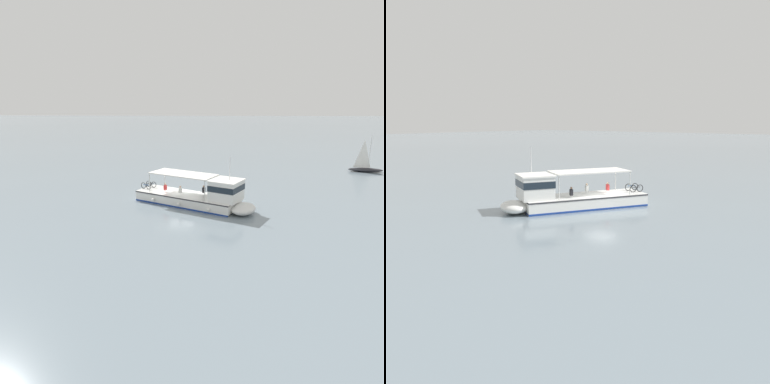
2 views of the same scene
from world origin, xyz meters
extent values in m
plane|color=gray|center=(0.00, 0.00, 0.00)|extent=(400.00, 400.00, 0.00)
cube|color=white|center=(1.34, 0.58, 0.55)|extent=(7.97, 11.02, 1.10)
ellipsoid|color=white|center=(4.30, 6.03, 0.55)|extent=(3.64, 3.34, 1.01)
cube|color=navy|center=(1.34, 0.58, 0.10)|extent=(8.01, 11.04, 0.16)
cube|color=#2D2D33|center=(1.34, 0.58, 1.02)|extent=(8.02, 11.05, 0.10)
cube|color=white|center=(3.44, 4.45, 2.05)|extent=(3.63, 3.58, 1.90)
cube|color=#19232D|center=(3.44, 4.45, 2.38)|extent=(3.71, 3.65, 0.56)
cube|color=white|center=(3.44, 4.45, 3.06)|extent=(3.85, 3.80, 0.12)
cube|color=white|center=(1.13, 0.19, 3.15)|extent=(5.79, 7.29, 0.10)
cylinder|color=silver|center=(1.48, 3.69, 2.10)|extent=(0.08, 0.08, 2.00)
cylinder|color=silver|center=(3.87, 2.39, 2.10)|extent=(0.08, 0.08, 2.00)
cylinder|color=silver|center=(-1.62, -2.02, 2.10)|extent=(0.08, 0.08, 2.00)
cylinder|color=silver|center=(0.77, -3.32, 2.10)|extent=(0.08, 0.08, 2.00)
cylinder|color=silver|center=(3.59, 4.71, 4.22)|extent=(0.06, 0.06, 2.20)
sphere|color=white|center=(4.53, 2.72, 0.50)|extent=(0.36, 0.36, 0.36)
sphere|color=white|center=(2.95, -0.18, 0.50)|extent=(0.36, 0.36, 0.36)
sphere|color=white|center=(1.47, -2.90, 0.50)|extent=(0.36, 0.36, 0.36)
torus|color=black|center=(-1.23, -3.20, 1.43)|extent=(0.37, 0.61, 0.66)
torus|color=black|center=(-1.56, -3.81, 1.43)|extent=(0.37, 0.61, 0.66)
cylinder|color=#232328|center=(-1.40, -3.50, 1.55)|extent=(0.39, 0.64, 0.06)
torus|color=black|center=(-0.44, -3.63, 1.43)|extent=(0.37, 0.61, 0.66)
torus|color=black|center=(-0.77, -4.24, 1.43)|extent=(0.37, 0.61, 0.66)
cylinder|color=#1E478C|center=(-0.61, -3.93, 1.55)|extent=(0.39, 0.64, 0.06)
cube|color=red|center=(0.53, -1.72, 1.56)|extent=(0.39, 0.35, 0.52)
sphere|color=beige|center=(0.53, -1.72, 1.93)|extent=(0.20, 0.20, 0.20)
cube|color=white|center=(1.60, -0.07, 1.56)|extent=(0.39, 0.35, 0.52)
sphere|color=beige|center=(1.60, -0.07, 1.93)|extent=(0.20, 0.20, 0.20)
cube|color=black|center=(1.37, 2.29, 1.56)|extent=(0.39, 0.35, 0.52)
sphere|color=#9E7051|center=(1.37, 2.29, 1.93)|extent=(0.20, 0.20, 0.20)
camera|label=1|loc=(35.29, 2.51, 10.43)|focal=32.37mm
camera|label=2|loc=(-19.77, 27.11, 7.48)|focal=37.30mm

